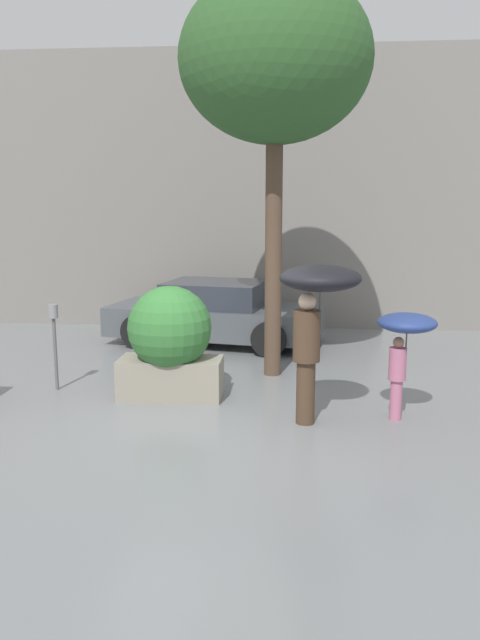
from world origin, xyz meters
name	(u,v)px	position (x,y,z in m)	size (l,w,h in m)	color
ground_plane	(198,424)	(0.00, 0.00, 0.00)	(40.00, 40.00, 0.00)	slate
building_facade	(241,192)	(0.00, 6.50, 3.00)	(18.00, 0.30, 6.00)	gray
planter_box	(170,340)	(-0.56, 1.09, 0.84)	(1.46, 1.19, 1.61)	gray
person_adult	(316,300)	(1.45, 0.17, 1.58)	(1.00, 1.00, 2.01)	#473323
person_child	(405,334)	(2.58, 0.42, 1.12)	(0.74, 0.74, 1.39)	#B76684
parked_car_near	(216,314)	(-0.36, 4.73, 0.57)	(4.40, 2.52, 1.23)	#4C5156
street_tree	(275,62)	(0.85, 2.44, 4.82)	(2.91, 2.91, 6.09)	brown
parking_meter	(54,329)	(-2.33, 1.31, 0.93)	(0.14, 0.14, 1.29)	#595B60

